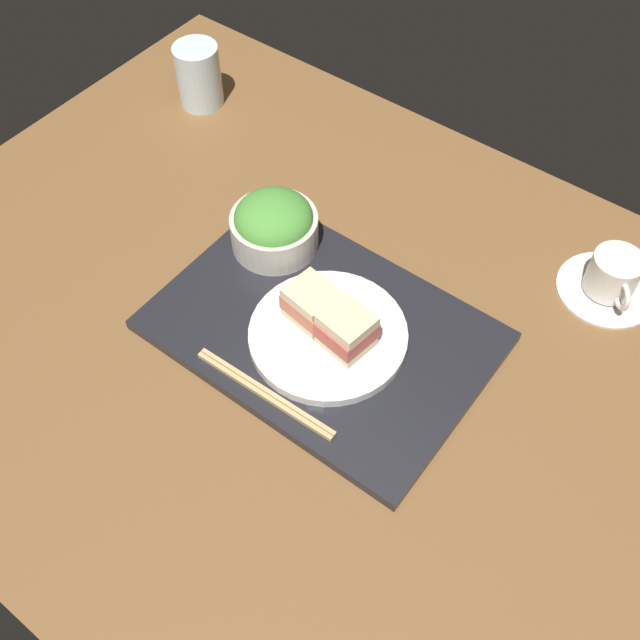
% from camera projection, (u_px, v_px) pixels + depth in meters
% --- Properties ---
extents(ground_plane, '(1.40, 1.00, 0.03)m').
position_uv_depth(ground_plane, '(328.00, 351.00, 1.06)').
color(ground_plane, brown).
extents(serving_tray, '(0.45, 0.32, 0.02)m').
position_uv_depth(serving_tray, '(322.00, 331.00, 1.05)').
color(serving_tray, black).
rests_on(serving_tray, ground_plane).
extents(sandwich_plate, '(0.22, 0.22, 0.01)m').
position_uv_depth(sandwich_plate, '(328.00, 332.00, 1.03)').
color(sandwich_plate, silver).
rests_on(sandwich_plate, serving_tray).
extents(sandwich_near, '(0.07, 0.07, 0.05)m').
position_uv_depth(sandwich_near, '(312.00, 303.00, 1.02)').
color(sandwich_near, beige).
rests_on(sandwich_near, sandwich_plate).
extents(sandwich_far, '(0.07, 0.07, 0.06)m').
position_uv_depth(sandwich_far, '(346.00, 331.00, 0.99)').
color(sandwich_far, beige).
rests_on(sandwich_far, sandwich_plate).
extents(salad_bowl, '(0.13, 0.13, 0.09)m').
position_uv_depth(salad_bowl, '(274.00, 225.00, 1.11)').
color(salad_bowl, beige).
rests_on(salad_bowl, serving_tray).
extents(chopsticks_pair, '(0.22, 0.02, 0.01)m').
position_uv_depth(chopsticks_pair, '(265.00, 393.00, 0.98)').
color(chopsticks_pair, tan).
rests_on(chopsticks_pair, serving_tray).
extents(coffee_cup, '(0.14, 0.14, 0.07)m').
position_uv_depth(coffee_cup, '(612.00, 278.00, 1.08)').
color(coffee_cup, silver).
rests_on(coffee_cup, ground_plane).
extents(drinking_glass, '(0.08, 0.08, 0.11)m').
position_uv_depth(drinking_glass, '(199.00, 75.00, 1.32)').
color(drinking_glass, silver).
rests_on(drinking_glass, ground_plane).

